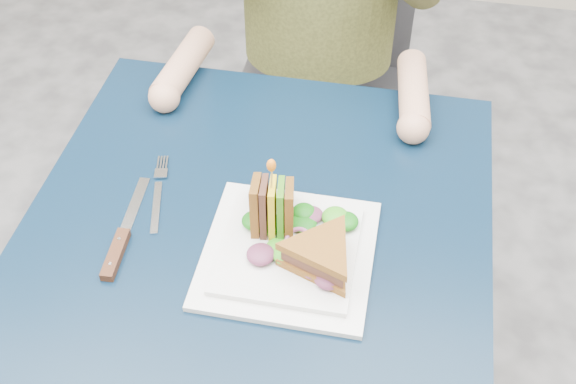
% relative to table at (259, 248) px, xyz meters
% --- Properties ---
extents(table, '(0.75, 0.75, 0.73)m').
position_rel_table_xyz_m(table, '(0.00, 0.00, 0.00)').
color(table, black).
rests_on(table, ground).
extents(chair, '(0.42, 0.40, 0.93)m').
position_rel_table_xyz_m(chair, '(0.00, 0.73, -0.11)').
color(chair, '#47474C').
rests_on(chair, ground).
extents(plate, '(0.26, 0.26, 0.02)m').
position_rel_table_xyz_m(plate, '(0.06, -0.07, 0.09)').
color(plate, white).
rests_on(plate, table).
extents(sandwich_flat, '(0.18, 0.18, 0.05)m').
position_rel_table_xyz_m(sandwich_flat, '(0.12, -0.10, 0.12)').
color(sandwich_flat, brown).
rests_on(sandwich_flat, plate).
extents(sandwich_upright, '(0.09, 0.15, 0.15)m').
position_rel_table_xyz_m(sandwich_upright, '(0.03, -0.03, 0.13)').
color(sandwich_upright, brown).
rests_on(sandwich_upright, plate).
extents(fork, '(0.05, 0.18, 0.01)m').
position_rel_table_xyz_m(fork, '(-0.17, 0.01, 0.08)').
color(fork, silver).
rests_on(fork, table).
extents(knife, '(0.03, 0.22, 0.02)m').
position_rel_table_xyz_m(knife, '(-0.20, -0.10, 0.09)').
color(knife, silver).
rests_on(knife, table).
extents(toothpick, '(0.01, 0.01, 0.06)m').
position_rel_table_xyz_m(toothpick, '(0.03, -0.03, 0.20)').
color(toothpick, tan).
rests_on(toothpick, sandwich_upright).
extents(toothpick_frill, '(0.01, 0.01, 0.02)m').
position_rel_table_xyz_m(toothpick_frill, '(0.03, -0.03, 0.23)').
color(toothpick_frill, orange).
rests_on(toothpick_frill, sandwich_upright).
extents(lettuce_spill, '(0.15, 0.13, 0.02)m').
position_rel_table_xyz_m(lettuce_spill, '(0.07, -0.06, 0.11)').
color(lettuce_spill, '#337A14').
rests_on(lettuce_spill, plate).
extents(onion_ring, '(0.04, 0.04, 0.02)m').
position_rel_table_xyz_m(onion_ring, '(0.08, -0.07, 0.11)').
color(onion_ring, '#9E4C7A').
rests_on(onion_ring, plate).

